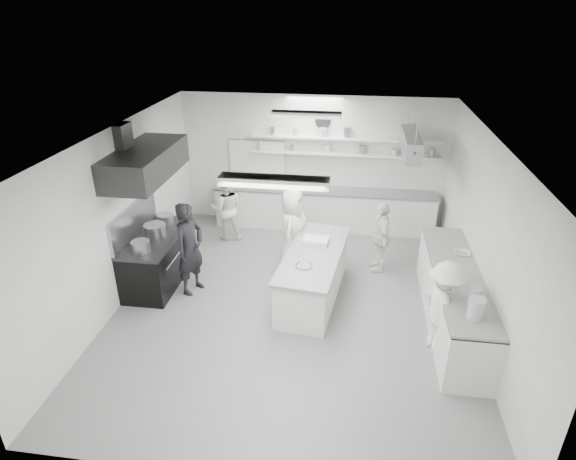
# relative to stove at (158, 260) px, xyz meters

# --- Properties ---
(floor) EXTENTS (6.00, 7.00, 0.02)m
(floor) POSITION_rel_stove_xyz_m (2.60, -0.40, -0.46)
(floor) COLOR gray
(floor) RESTS_ON ground
(ceiling) EXTENTS (6.00, 7.00, 0.02)m
(ceiling) POSITION_rel_stove_xyz_m (2.60, -0.40, 2.56)
(ceiling) COLOR silver
(ceiling) RESTS_ON wall_back
(wall_back) EXTENTS (6.00, 0.04, 3.00)m
(wall_back) POSITION_rel_stove_xyz_m (2.60, 3.10, 1.05)
(wall_back) COLOR white
(wall_back) RESTS_ON floor
(wall_front) EXTENTS (6.00, 0.04, 3.00)m
(wall_front) POSITION_rel_stove_xyz_m (2.60, -3.90, 1.05)
(wall_front) COLOR white
(wall_front) RESTS_ON floor
(wall_left) EXTENTS (0.04, 7.00, 3.00)m
(wall_left) POSITION_rel_stove_xyz_m (-0.40, -0.40, 1.05)
(wall_left) COLOR white
(wall_left) RESTS_ON floor
(wall_right) EXTENTS (0.04, 7.00, 3.00)m
(wall_right) POSITION_rel_stove_xyz_m (5.60, -0.40, 1.05)
(wall_right) COLOR white
(wall_right) RESTS_ON floor
(stove) EXTENTS (0.80, 1.80, 0.90)m
(stove) POSITION_rel_stove_xyz_m (0.00, 0.00, 0.00)
(stove) COLOR black
(stove) RESTS_ON floor
(exhaust_hood) EXTENTS (0.85, 2.00, 0.50)m
(exhaust_hood) POSITION_rel_stove_xyz_m (0.00, -0.00, 1.90)
(exhaust_hood) COLOR #29292A
(exhaust_hood) RESTS_ON wall_left
(back_counter) EXTENTS (5.00, 0.60, 0.92)m
(back_counter) POSITION_rel_stove_xyz_m (2.90, 2.80, 0.01)
(back_counter) COLOR white
(back_counter) RESTS_ON floor
(shelf_lower) EXTENTS (4.20, 0.26, 0.04)m
(shelf_lower) POSITION_rel_stove_xyz_m (3.30, 2.97, 1.30)
(shelf_lower) COLOR white
(shelf_lower) RESTS_ON wall_back
(shelf_upper) EXTENTS (4.20, 0.26, 0.04)m
(shelf_upper) POSITION_rel_stove_xyz_m (3.30, 2.97, 1.65)
(shelf_upper) COLOR white
(shelf_upper) RESTS_ON wall_back
(pass_through_window) EXTENTS (1.30, 0.04, 1.00)m
(pass_through_window) POSITION_rel_stove_xyz_m (1.30, 3.08, 1.00)
(pass_through_window) COLOR black
(pass_through_window) RESTS_ON wall_back
(wall_clock) EXTENTS (0.32, 0.05, 0.32)m
(wall_clock) POSITION_rel_stove_xyz_m (2.80, 3.06, 2.00)
(wall_clock) COLOR silver
(wall_clock) RESTS_ON wall_back
(right_counter) EXTENTS (0.74, 3.30, 0.94)m
(right_counter) POSITION_rel_stove_xyz_m (5.25, -0.60, 0.02)
(right_counter) COLOR white
(right_counter) RESTS_ON floor
(pot_rack) EXTENTS (0.30, 1.60, 0.40)m
(pot_rack) POSITION_rel_stove_xyz_m (4.60, 2.00, 1.85)
(pot_rack) COLOR #989BA2
(pot_rack) RESTS_ON ceiling
(light_fixture_front) EXTENTS (1.30, 0.25, 0.10)m
(light_fixture_front) POSITION_rel_stove_xyz_m (2.60, -2.20, 2.49)
(light_fixture_front) COLOR white
(light_fixture_front) RESTS_ON ceiling
(light_fixture_rear) EXTENTS (1.30, 0.25, 0.10)m
(light_fixture_rear) POSITION_rel_stove_xyz_m (2.60, 1.40, 2.49)
(light_fixture_rear) COLOR white
(light_fixture_rear) RESTS_ON ceiling
(prep_island) EXTENTS (1.12, 2.36, 0.84)m
(prep_island) POSITION_rel_stove_xyz_m (2.93, -0.12, -0.03)
(prep_island) COLOR white
(prep_island) RESTS_ON floor
(stove_pot) EXTENTS (0.39, 0.39, 0.26)m
(stove_pot) POSITION_rel_stove_xyz_m (0.00, 0.03, 0.59)
(stove_pot) COLOR #989BA2
(stove_pot) RESTS_ON stove
(cook_stove) EXTENTS (0.62, 0.74, 1.73)m
(cook_stove) POSITION_rel_stove_xyz_m (0.73, -0.23, 0.41)
(cook_stove) COLOR black
(cook_stove) RESTS_ON floor
(cook_back) EXTENTS (0.80, 0.68, 1.44)m
(cook_back) POSITION_rel_stove_xyz_m (0.82, 1.95, 0.27)
(cook_back) COLOR white
(cook_back) RESTS_ON floor
(cook_island_left) EXTENTS (0.63, 0.88, 1.66)m
(cook_island_left) POSITION_rel_stove_xyz_m (2.43, 0.84, 0.38)
(cook_island_left) COLOR white
(cook_island_left) RESTS_ON floor
(cook_island_right) EXTENTS (0.44, 0.86, 1.42)m
(cook_island_right) POSITION_rel_stove_xyz_m (4.13, 1.03, 0.26)
(cook_island_right) COLOR white
(cook_island_right) RESTS_ON floor
(cook_right) EXTENTS (0.80, 1.09, 1.51)m
(cook_right) POSITION_rel_stove_xyz_m (4.95, -1.30, 0.30)
(cook_right) COLOR white
(cook_right) RESTS_ON floor
(bowl_island_a) EXTENTS (0.32, 0.32, 0.07)m
(bowl_island_a) POSITION_rel_stove_xyz_m (2.81, -0.59, 0.42)
(bowl_island_a) COLOR #989BA2
(bowl_island_a) RESTS_ON prep_island
(bowl_island_b) EXTENTS (0.25, 0.25, 0.06)m
(bowl_island_b) POSITION_rel_stove_xyz_m (2.79, -0.10, 0.42)
(bowl_island_b) COLOR white
(bowl_island_b) RESTS_ON prep_island
(bowl_right) EXTENTS (0.30, 0.30, 0.06)m
(bowl_right) POSITION_rel_stove_xyz_m (5.42, 0.05, 0.52)
(bowl_right) COLOR white
(bowl_right) RESTS_ON right_counter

